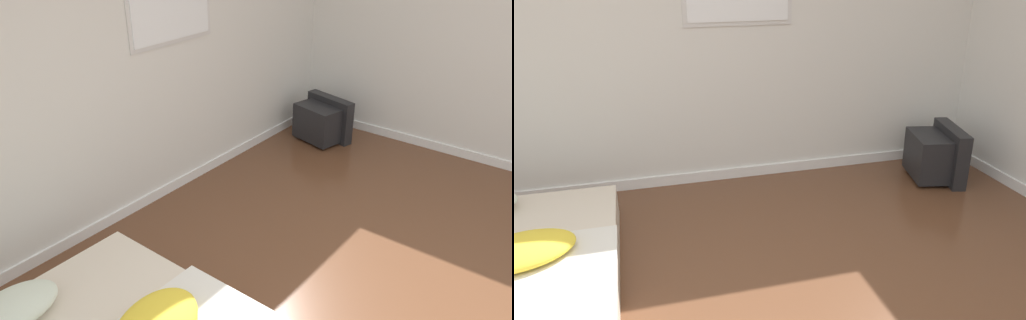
% 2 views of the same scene
% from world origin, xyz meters
% --- Properties ---
extents(wall_back, '(7.83, 0.08, 2.60)m').
position_xyz_m(wall_back, '(0.01, 2.66, 1.29)').
color(wall_back, silver).
rests_on(wall_back, ground_plane).
extents(crt_tv, '(0.50, 0.61, 0.47)m').
position_xyz_m(crt_tv, '(2.19, 2.14, 0.22)').
color(crt_tv, black).
rests_on(crt_tv, ground_plane).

